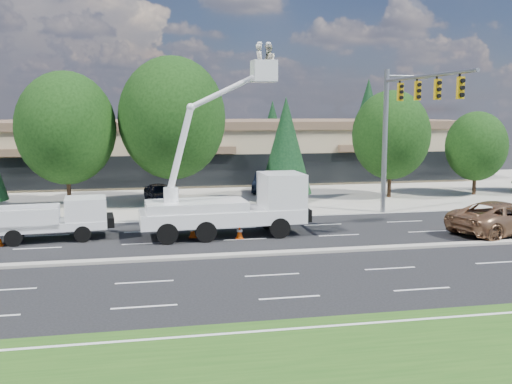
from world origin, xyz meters
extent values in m
plane|color=black|center=(0.00, 0.00, 0.00)|extent=(140.00, 140.00, 0.00)
cube|color=#9B978D|center=(0.00, 20.00, 0.01)|extent=(140.00, 22.00, 0.01)
cube|color=#9B978D|center=(0.00, 0.00, 0.06)|extent=(120.00, 0.55, 0.12)
cube|color=tan|center=(0.00, 30.00, 2.50)|extent=(50.00, 15.00, 5.00)
cube|color=brown|center=(0.00, 30.00, 5.15)|extent=(50.40, 15.40, 0.70)
cube|color=black|center=(0.00, 22.45, 1.50)|extent=(48.00, 0.12, 2.60)
cylinder|color=#332114|center=(-10.00, 15.00, 1.47)|extent=(0.28, 0.28, 2.94)
ellipsoid|color=black|center=(-10.00, 15.00, 5.31)|extent=(6.53, 6.53, 7.51)
cylinder|color=#332114|center=(-3.00, 15.00, 1.65)|extent=(0.28, 0.28, 3.29)
ellipsoid|color=black|center=(-3.00, 15.00, 5.94)|extent=(7.31, 7.31, 8.41)
cylinder|color=#332114|center=(5.00, 15.00, 0.40)|extent=(0.26, 0.26, 0.80)
cone|color=black|center=(5.00, 15.00, 3.99)|extent=(3.77, 3.77, 6.89)
cylinder|color=#332114|center=(13.00, 15.00, 1.29)|extent=(0.28, 0.28, 2.58)
ellipsoid|color=black|center=(13.00, 15.00, 4.66)|extent=(5.73, 5.73, 6.59)
cylinder|color=#332114|center=(20.00, 15.00, 1.04)|extent=(0.28, 0.28, 2.08)
ellipsoid|color=black|center=(20.00, 15.00, 3.75)|extent=(4.62, 4.62, 5.31)
cylinder|color=#332114|center=(-18.00, 42.00, 0.40)|extent=(0.26, 0.26, 0.80)
cone|color=black|center=(-18.00, 42.00, 4.21)|extent=(3.98, 3.98, 7.28)
cylinder|color=#332114|center=(-4.00, 42.00, 0.40)|extent=(0.26, 0.26, 0.80)
cone|color=black|center=(-4.00, 42.00, 5.03)|extent=(4.76, 4.76, 8.69)
cylinder|color=#332114|center=(10.00, 42.00, 0.40)|extent=(0.26, 0.26, 0.80)
cone|color=black|center=(10.00, 42.00, 4.07)|extent=(3.85, 3.85, 7.03)
cylinder|color=#332114|center=(22.00, 42.00, 0.40)|extent=(0.26, 0.26, 0.80)
cone|color=black|center=(22.00, 42.00, 5.52)|extent=(5.21, 5.21, 9.53)
cylinder|color=gray|center=(10.00, 9.20, 4.50)|extent=(0.32, 0.32, 9.00)
cylinder|color=gray|center=(10.00, 4.20, 8.30)|extent=(0.20, 10.00, 0.20)
cylinder|color=gray|center=(11.30, 9.20, 8.60)|extent=(2.60, 0.12, 0.12)
cube|color=gold|center=(10.00, 7.20, 7.55)|extent=(0.32, 0.22, 1.05)
cube|color=gold|center=(10.00, 5.00, 7.55)|extent=(0.32, 0.22, 1.05)
cube|color=gold|center=(10.00, 2.80, 7.55)|extent=(0.32, 0.22, 1.05)
cube|color=gold|center=(10.00, 0.60, 7.55)|extent=(0.32, 0.22, 1.05)
cube|color=white|center=(-9.65, 4.94, 0.77)|extent=(5.64, 2.52, 0.41)
cube|color=white|center=(-7.92, 5.11, 1.41)|extent=(2.18, 2.14, 1.37)
cube|color=black|center=(-7.33, 5.16, 1.59)|extent=(0.24, 1.73, 0.91)
cube|color=white|center=(-10.82, 5.69, 1.23)|extent=(3.11, 0.57, 1.00)
cube|color=white|center=(-10.65, 3.97, 1.23)|extent=(3.11, 0.57, 1.00)
cube|color=white|center=(-1.00, 4.20, 1.06)|extent=(8.56, 2.95, 0.74)
cube|color=white|center=(2.16, 4.36, 2.17)|extent=(2.23, 2.58, 2.11)
cube|color=black|center=(2.96, 4.40, 2.32)|extent=(0.19, 2.11, 1.27)
cube|color=white|center=(-2.37, 4.13, 1.64)|extent=(5.18, 2.68, 0.53)
cylinder|color=white|center=(-3.64, 4.07, 2.22)|extent=(0.74, 0.74, 0.84)
cube|color=white|center=(1.19, 4.31, 8.47)|extent=(1.21, 1.01, 1.14)
imported|color=beige|center=(0.96, 4.30, 8.90)|extent=(0.47, 0.69, 1.82)
imported|color=beige|center=(1.42, 4.32, 8.90)|extent=(0.73, 0.92, 1.82)
ellipsoid|color=white|center=(0.96, 4.30, 9.82)|extent=(0.27, 0.27, 0.19)
ellipsoid|color=white|center=(1.42, 4.32, 9.82)|extent=(0.27, 0.27, 0.19)
cube|color=#EF4D07|center=(-2.57, 4.15, 0.01)|extent=(0.40, 0.40, 0.03)
cone|color=#EF4D07|center=(-2.57, 4.15, 0.35)|extent=(0.36, 0.36, 0.70)
cylinder|color=white|center=(-2.57, 4.15, 0.42)|extent=(0.29, 0.29, 0.10)
cube|color=#EF4D07|center=(-0.25, 3.41, 0.01)|extent=(0.40, 0.40, 0.03)
cone|color=#EF4D07|center=(-0.25, 3.41, 0.35)|extent=(0.36, 0.36, 0.70)
cylinder|color=white|center=(-0.25, 3.41, 0.42)|extent=(0.29, 0.29, 0.10)
imported|color=#956A48|center=(13.67, 2.01, 0.86)|extent=(6.76, 4.50, 1.72)
imported|color=black|center=(-3.95, 16.00, 0.67)|extent=(2.55, 4.19, 1.34)
imported|color=black|center=(4.43, 19.43, 0.76)|extent=(2.98, 4.89, 1.52)
camera|label=1|loc=(-4.77, -24.63, 6.54)|focal=40.00mm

